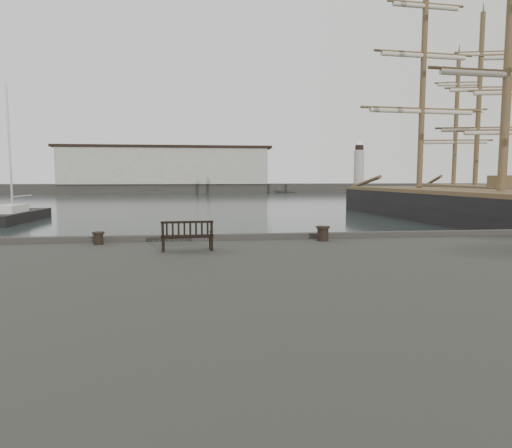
{
  "coord_description": "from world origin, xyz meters",
  "views": [
    {
      "loc": [
        -0.34,
        -14.97,
        3.61
      ],
      "look_at": [
        1.45,
        -0.5,
        2.1
      ],
      "focal_mm": 32.0,
      "sensor_mm": 36.0,
      "label": 1
    }
  ],
  "objects_px": {
    "tall_ship_main": "(499,217)",
    "bollard_right": "(323,233)",
    "bench": "(187,241)",
    "tall_ship_far": "(474,201)",
    "yacht_d": "(16,219)",
    "bollard_left": "(98,238)"
  },
  "relations": [
    {
      "from": "bench",
      "to": "tall_ship_far",
      "type": "distance_m",
      "value": 48.81
    },
    {
      "from": "yacht_d",
      "to": "bollard_right",
      "type": "bearing_deg",
      "value": -50.82
    },
    {
      "from": "bollard_right",
      "to": "tall_ship_main",
      "type": "height_order",
      "value": "tall_ship_main"
    },
    {
      "from": "bench",
      "to": "yacht_d",
      "type": "xyz_separation_m",
      "value": [
        -14.48,
        26.25,
        -1.59
      ]
    },
    {
      "from": "bollard_left",
      "to": "bollard_right",
      "type": "height_order",
      "value": "bollard_right"
    },
    {
      "from": "bench",
      "to": "tall_ship_main",
      "type": "height_order",
      "value": "tall_ship_main"
    },
    {
      "from": "bollard_right",
      "to": "yacht_d",
      "type": "bearing_deg",
      "value": 127.14
    },
    {
      "from": "tall_ship_main",
      "to": "bollard_right",
      "type": "bearing_deg",
      "value": -141.85
    },
    {
      "from": "bollard_left",
      "to": "yacht_d",
      "type": "relative_size",
      "value": 0.03
    },
    {
      "from": "bollard_right",
      "to": "yacht_d",
      "type": "height_order",
      "value": "yacht_d"
    },
    {
      "from": "yacht_d",
      "to": "tall_ship_main",
      "type": "relative_size",
      "value": 0.3
    },
    {
      "from": "bollard_left",
      "to": "bollard_right",
      "type": "bearing_deg",
      "value": -0.59
    },
    {
      "from": "bench",
      "to": "bollard_right",
      "type": "xyz_separation_m",
      "value": [
        4.28,
        1.47,
        -0.03
      ]
    },
    {
      "from": "yacht_d",
      "to": "tall_ship_main",
      "type": "bearing_deg",
      "value": -11.51
    },
    {
      "from": "bollard_left",
      "to": "tall_ship_main",
      "type": "bearing_deg",
      "value": 33.15
    },
    {
      "from": "tall_ship_main",
      "to": "tall_ship_far",
      "type": "distance_m",
      "value": 21.86
    },
    {
      "from": "bollard_left",
      "to": "bollard_right",
      "type": "xyz_separation_m",
      "value": [
        7.0,
        -0.07,
        0.04
      ]
    },
    {
      "from": "bench",
      "to": "tall_ship_main",
      "type": "xyz_separation_m",
      "value": [
        21.73,
        17.51,
        -1.09
      ]
    },
    {
      "from": "bollard_left",
      "to": "tall_ship_far",
      "type": "height_order",
      "value": "tall_ship_far"
    },
    {
      "from": "bench",
      "to": "bollard_left",
      "type": "distance_m",
      "value": 3.13
    },
    {
      "from": "tall_ship_far",
      "to": "bollard_right",
      "type": "bearing_deg",
      "value": -115.13
    },
    {
      "from": "bollard_left",
      "to": "yacht_d",
      "type": "distance_m",
      "value": 27.4
    }
  ]
}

